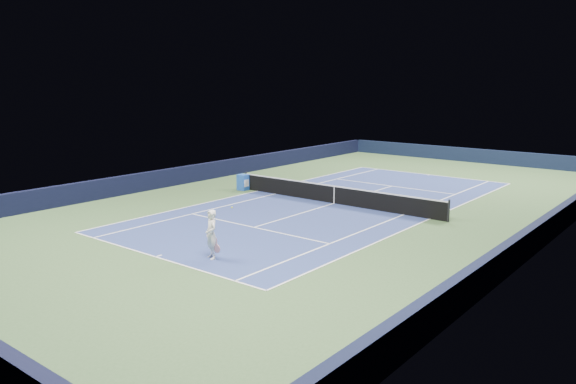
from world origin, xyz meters
The scene contains 19 objects.
ground centered at (0.00, 0.00, 0.00)m, with size 40.00×40.00×0.00m, color #38552E.
wall_far centered at (0.00, 19.82, 0.55)m, with size 22.00×0.35×1.10m, color #111933.
wall_right centered at (10.82, 0.00, 0.55)m, with size 0.35×40.00×1.10m, color black.
wall_left centered at (-10.82, 0.00, 0.55)m, with size 0.35×40.00×1.10m, color black.
court_surface centered at (0.00, 0.00, 0.00)m, with size 10.97×23.77×0.01m, color navy.
baseline_far centered at (0.00, 11.88, 0.01)m, with size 10.97×0.08×0.00m, color white.
baseline_near centered at (0.00, -11.88, 0.01)m, with size 10.97×0.08×0.00m, color white.
sideline_doubles_right centered at (5.49, 0.00, 0.01)m, with size 0.08×23.77×0.00m, color white.
sideline_doubles_left centered at (-5.49, 0.00, 0.01)m, with size 0.08×23.77×0.00m, color white.
sideline_singles_right centered at (4.12, 0.00, 0.01)m, with size 0.08×23.77×0.00m, color white.
sideline_singles_left centered at (-4.12, 0.00, 0.01)m, with size 0.08×23.77×0.00m, color white.
service_line_far centered at (0.00, 6.40, 0.01)m, with size 8.23×0.08×0.00m, color white.
service_line_near centered at (0.00, -6.40, 0.01)m, with size 8.23×0.08×0.00m, color white.
center_service_line centered at (0.00, 0.00, 0.01)m, with size 0.08×12.80×0.00m, color white.
center_mark_far centered at (0.00, 11.73, 0.01)m, with size 0.08×0.30×0.00m, color white.
center_mark_near centered at (0.00, -11.73, 0.01)m, with size 0.08×0.30×0.00m, color white.
tennis_net centered at (0.00, 0.00, 0.50)m, with size 12.90×0.10×1.07m.
sponsor_cube centered at (-6.40, -0.29, 0.47)m, with size 0.60×0.53×0.94m.
tennis_player centered at (1.79, -10.69, 0.92)m, with size 0.88×1.37×1.84m.
Camera 1 is at (16.42, -24.44, 6.49)m, focal length 35.00 mm.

